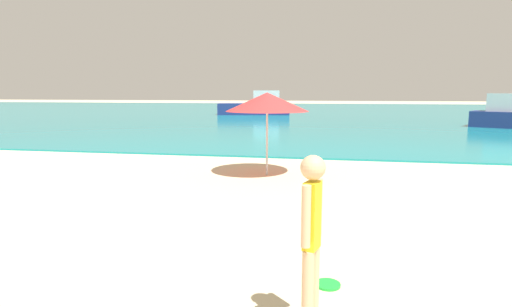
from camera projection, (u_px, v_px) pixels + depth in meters
name	position (u px, v px, depth m)	size (l,w,h in m)	color
water	(317.00, 112.00, 41.63)	(160.00, 60.00, 0.06)	teal
person_standing	(312.00, 235.00, 3.32)	(0.20, 0.34, 1.52)	#DDAD84
frisbee	(328.00, 285.00, 4.28)	(0.27, 0.27, 0.03)	green
boat_far	(256.00, 106.00, 35.71)	(6.41, 2.94, 2.10)	navy
beach_umbrella	(267.00, 102.00, 9.78)	(2.01, 2.01, 2.01)	#B7B7BC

